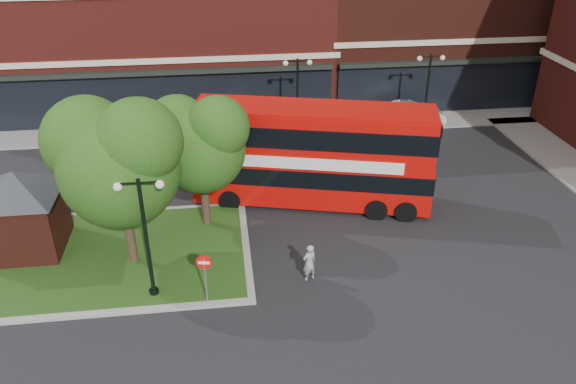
{
  "coord_description": "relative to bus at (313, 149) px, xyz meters",
  "views": [
    {
      "loc": [
        -2.59,
        -17.15,
        13.69
      ],
      "look_at": [
        0.12,
        4.12,
        2.0
      ],
      "focal_mm": 35.0,
      "sensor_mm": 36.0,
      "label": 1
    }
  ],
  "objects": [
    {
      "name": "woman",
      "position": [
        -1.12,
        -6.19,
        -2.02
      ],
      "size": [
        0.68,
        0.58,
        1.59
      ],
      "primitive_type": "imported",
      "rotation": [
        0.0,
        0.0,
        3.54
      ],
      "color": "gray",
      "rests_on": "ground"
    },
    {
      "name": "lamp_far_right",
      "position": [
        8.38,
        7.82,
        0.01
      ],
      "size": [
        1.72,
        0.36,
        5.0
      ],
      "color": "black",
      "rests_on": "ground"
    },
    {
      "name": "tree_island_west",
      "position": [
        -8.21,
        -4.11,
        1.98
      ],
      "size": [
        5.4,
        4.71,
        7.21
      ],
      "color": "#2D2116",
      "rests_on": "ground"
    },
    {
      "name": "ground",
      "position": [
        -1.62,
        -6.68,
        -2.82
      ],
      "size": [
        120.0,
        120.0,
        0.0
      ],
      "primitive_type": "plane",
      "color": "black",
      "rests_on": "ground"
    },
    {
      "name": "kiosk",
      "position": [
        -12.62,
        -2.68,
        -0.5
      ],
      "size": [
        6.51,
        6.51,
        3.6
      ],
      "color": "#471911",
      "rests_on": "traffic_island"
    },
    {
      "name": "lamp_far_left",
      "position": [
        0.38,
        7.82,
        0.01
      ],
      "size": [
        1.72,
        0.36,
        5.0
      ],
      "color": "black",
      "rests_on": "ground"
    },
    {
      "name": "lamp_island",
      "position": [
        -7.12,
        -6.48,
        0.01
      ],
      "size": [
        1.72,
        0.36,
        5.0
      ],
      "color": "black",
      "rests_on": "ground"
    },
    {
      "name": "tree_island_east",
      "position": [
        -5.19,
        -1.62,
        1.43
      ],
      "size": [
        4.46,
        3.9,
        6.29
      ],
      "color": "#2D2116",
      "rests_on": "ground"
    },
    {
      "name": "car_silver",
      "position": [
        -2.59,
        8.8,
        -2.06
      ],
      "size": [
        4.61,
        2.25,
        1.51
      ],
      "primitive_type": "imported",
      "rotation": [
        0.0,
        0.0,
        1.68
      ],
      "color": "#A0A2A7",
      "rests_on": "ground"
    },
    {
      "name": "car_white",
      "position": [
        8.06,
        9.32,
        -2.09
      ],
      "size": [
        4.48,
        1.84,
        1.44
      ],
      "primitive_type": "imported",
      "rotation": [
        0.0,
        0.0,
        1.5
      ],
      "color": "silver",
      "rests_on": "ground"
    },
    {
      "name": "pavement_far",
      "position": [
        -1.62,
        9.82,
        -2.76
      ],
      "size": [
        44.0,
        3.0,
        0.12
      ],
      "primitive_type": "cube",
      "color": "slate",
      "rests_on": "ground"
    },
    {
      "name": "bus",
      "position": [
        0.0,
        0.0,
        0.0
      ],
      "size": [
        11.52,
        5.32,
        4.29
      ],
      "rotation": [
        0.0,
        0.0,
        -0.26
      ],
      "color": "#B40A07",
      "rests_on": "ground"
    },
    {
      "name": "traffic_island",
      "position": [
        -9.62,
        -3.68,
        -2.75
      ],
      "size": [
        12.6,
        7.6,
        0.15
      ],
      "color": "gray",
      "rests_on": "ground"
    },
    {
      "name": "no_entry_sign",
      "position": [
        -5.12,
        -7.18,
        -1.26
      ],
      "size": [
        0.6,
        0.17,
        2.18
      ],
      "rotation": [
        0.0,
        0.0,
        -0.2
      ],
      "color": "slate",
      "rests_on": "ground"
    }
  ]
}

